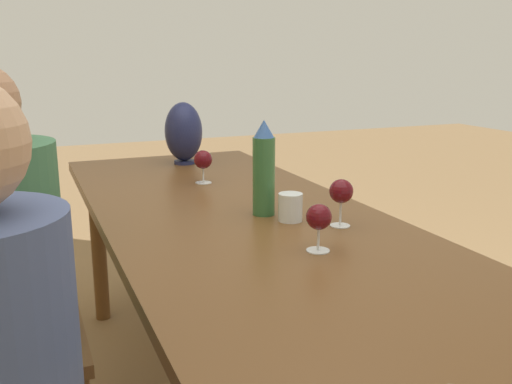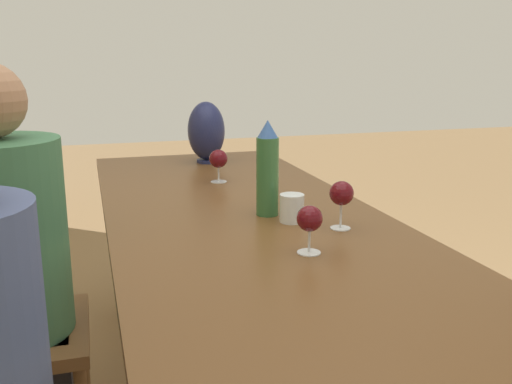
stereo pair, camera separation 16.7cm
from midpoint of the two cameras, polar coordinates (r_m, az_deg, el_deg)
name	(u,v)px [view 2 (the right image)]	position (r m, az deg, el deg)	size (l,w,h in m)	color
dining_table	(262,255)	(1.66, 3.55, -6.31)	(2.68, 0.86, 0.77)	brown
water_bottle	(267,170)	(1.77, 3.86, 2.22)	(0.07, 0.07, 0.30)	#336638
water_tumbler	(292,208)	(1.72, 6.39, -1.65)	(0.07, 0.07, 0.09)	silver
vase	(206,131)	(2.65, -3.20, 6.07)	(0.17, 0.17, 0.28)	#1E234C
wine_glass_0	(218,160)	(2.24, -1.66, 3.25)	(0.07, 0.07, 0.13)	silver
wine_glass_2	(310,220)	(1.45, 8.69, -2.83)	(0.07, 0.07, 0.13)	silver
wine_glass_3	(342,194)	(1.66, 11.42, -0.28)	(0.07, 0.07, 0.14)	silver
person_far	(10,267)	(1.78, -20.94, -7.02)	(0.37, 0.37, 1.25)	#2D2D38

